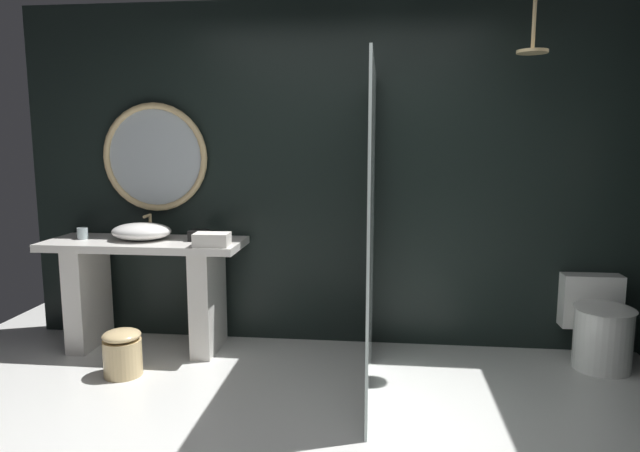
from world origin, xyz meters
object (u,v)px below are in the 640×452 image
folded_hand_towel (212,240)px  rain_shower_head (533,46)px  waste_bin (122,352)px  tumbler_cup (83,233)px  toilet (599,327)px  tissue_box (199,235)px  round_wall_mirror (155,157)px  vessel_sink (142,231)px

folded_hand_towel → rain_shower_head: bearing=2.6°
rain_shower_head → waste_bin: rain_shower_head is taller
tumbler_cup → waste_bin: 1.03m
tumbler_cup → toilet: bearing=0.5°
tissue_box → waste_bin: bearing=-123.6°
round_wall_mirror → folded_hand_towel: (0.57, -0.44, -0.56)m
vessel_sink → toilet: bearing=0.3°
vessel_sink → tumbler_cup: (-0.46, -0.01, -0.02)m
tissue_box → folded_hand_towel: (0.17, -0.21, 0.01)m
rain_shower_head → waste_bin: bearing=-170.7°
toilet → folded_hand_towel: size_ratio=2.47×
vessel_sink → folded_hand_towel: bearing=-17.7°
round_wall_mirror → waste_bin: bearing=-87.4°
tissue_box → waste_bin: (-0.37, -0.55, -0.71)m
tumbler_cup → tissue_box: tumbler_cup is taller
folded_hand_towel → toilet: bearing=4.4°
tissue_box → waste_bin: 0.98m
tumbler_cup → rain_shower_head: 3.44m
vessel_sink → tumbler_cup: vessel_sink is taller
round_wall_mirror → rain_shower_head: (2.70, -0.34, 0.73)m
tumbler_cup → folded_hand_towel: size_ratio=0.35×
rain_shower_head → tissue_box: bearing=177.1°
rain_shower_head → folded_hand_towel: rain_shower_head is taller
waste_bin → round_wall_mirror: bearing=92.6°
tissue_box → toilet: bearing=-0.1°
toilet → waste_bin: toilet is taller
waste_bin → toilet: bearing=9.6°
rain_shower_head → vessel_sink: bearing=178.1°
rain_shower_head → round_wall_mirror: bearing=172.9°
waste_bin → folded_hand_towel: folded_hand_towel is taller
round_wall_mirror → tumbler_cup: bearing=-152.1°
tissue_box → round_wall_mirror: (-0.40, 0.22, 0.57)m
vessel_sink → tissue_box: size_ratio=3.25×
toilet → waste_bin: bearing=-170.4°
rain_shower_head → toilet: (0.58, 0.11, -1.90)m
tumbler_cup → tissue_box: size_ratio=0.63×
vessel_sink → rain_shower_head: 3.02m
tumbler_cup → waste_bin: (0.52, -0.52, -0.72)m
vessel_sink → tumbler_cup: bearing=-178.3°
toilet → waste_bin: size_ratio=1.91×
tissue_box → rain_shower_head: (2.30, -0.12, 1.30)m
round_wall_mirror → toilet: size_ratio=1.39×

